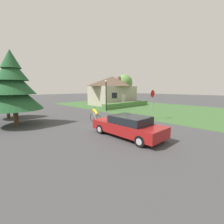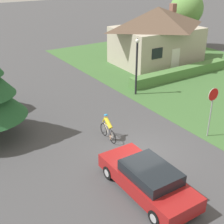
{
  "view_description": "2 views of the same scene",
  "coord_description": "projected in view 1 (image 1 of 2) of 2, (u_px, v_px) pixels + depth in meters",
  "views": [
    {
      "loc": [
        -8.55,
        -8.17,
        3.0
      ],
      "look_at": [
        -0.32,
        0.42,
        1.12
      ],
      "focal_mm": 24.0,
      "sensor_mm": 36.0,
      "label": 1
    },
    {
      "loc": [
        -8.43,
        -10.21,
        8.73
      ],
      "look_at": [
        -0.45,
        2.1,
        1.67
      ],
      "focal_mm": 50.0,
      "sensor_mm": 36.0,
      "label": 2
    }
  ],
  "objects": [
    {
      "name": "ground_plane",
      "position": [
        118.0,
        126.0,
        12.14
      ],
      "size": [
        140.0,
        140.0,
        0.0
      ],
      "primitive_type": "plane",
      "color": "#424244"
    },
    {
      "name": "grass_verge_right",
      "position": [
        152.0,
        108.0,
        23.02
      ],
      "size": [
        16.0,
        36.0,
        0.01
      ],
      "primitive_type": "cube",
      "color": "#3D6633",
      "rests_on": "ground"
    },
    {
      "name": "cottage_house",
      "position": [
        113.0,
        90.0,
        27.62
      ],
      "size": [
        8.2,
        6.14,
        5.26
      ],
      "rotation": [
        0.0,
        0.0,
        -0.03
      ],
      "color": "#B2A893",
      "rests_on": "ground"
    },
    {
      "name": "hedge_row",
      "position": [
        127.0,
        105.0,
        24.29
      ],
      "size": [
        10.12,
        0.9,
        0.8
      ],
      "primitive_type": "cube",
      "color": "#4C7A3D",
      "rests_on": "ground"
    },
    {
      "name": "sedan_left_lane",
      "position": [
        128.0,
        126.0,
        9.34
      ],
      "size": [
        1.97,
        4.74,
        1.34
      ],
      "rotation": [
        0.0,
        0.0,
        1.57
      ],
      "color": "maroon",
      "rests_on": "ground"
    },
    {
      "name": "cyclist",
      "position": [
        95.0,
        115.0,
        13.29
      ],
      "size": [
        0.44,
        1.69,
        1.42
      ],
      "rotation": [
        0.0,
        0.0,
        1.52
      ],
      "color": "black",
      "rests_on": "ground"
    },
    {
      "name": "stop_sign",
      "position": [
        152.0,
        99.0,
        14.4
      ],
      "size": [
        0.73,
        0.07,
        2.85
      ],
      "rotation": [
        0.0,
        0.0,
        3.1
      ],
      "color": "gray",
      "rests_on": "ground"
    },
    {
      "name": "street_lamp",
      "position": [
        106.0,
        93.0,
        19.59
      ],
      "size": [
        0.28,
        0.28,
        4.12
      ],
      "color": "black",
      "rests_on": "ground"
    },
    {
      "name": "conifer_tall_near",
      "position": [
        13.0,
        87.0,
        11.82
      ],
      "size": [
        4.26,
        4.26,
        5.98
      ],
      "color": "#4C3823",
      "rests_on": "ground"
    },
    {
      "name": "conifer_tall_far",
      "position": [
        6.0,
        91.0,
        14.74
      ],
      "size": [
        3.3,
        3.3,
        4.44
      ],
      "color": "#4C3823",
      "rests_on": "ground"
    },
    {
      "name": "deciduous_tree_right",
      "position": [
        124.0,
        83.0,
        33.73
      ],
      "size": [
        3.52,
        3.52,
        6.11
      ],
      "color": "#4C3823",
      "rests_on": "ground"
    }
  ]
}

